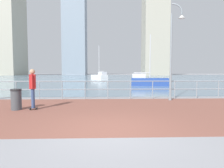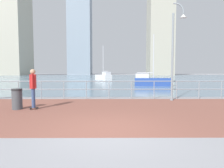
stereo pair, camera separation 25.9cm
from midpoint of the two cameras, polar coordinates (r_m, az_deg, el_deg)
The scene contains 12 objects.
ground at distance 45.49m, azimuth -1.91°, elevation 1.57°, with size 220.00×220.00×0.00m, color #9E9EA3.
brick_paving at distance 8.50m, azimuth -1.86°, elevation -7.82°, with size 28.00×7.01×0.01m, color #935647.
harbor_water at distance 56.86m, azimuth -1.92°, elevation 2.00°, with size 180.00×88.00×0.00m, color #6B899E.
waterfront_railing at distance 11.87m, azimuth -1.89°, elevation -0.73°, with size 25.25×0.06×1.14m.
lamppost at distance 11.91m, azimuth 17.32°, elevation 10.40°, with size 0.78×0.48×5.65m.
skateboarder at distance 9.23m, azimuth -23.24°, elevation -0.34°, with size 0.41×0.56×1.82m.
trash_bin at distance 9.61m, azimuth -27.26°, elevation -4.08°, with size 0.46×0.46×0.93m.
sailboat_teal at distance 39.19m, azimuth -3.92°, elevation 2.19°, with size 3.64×5.10×6.96m.
sailboat_yellow at distance 23.55m, azimuth 10.47°, elevation 0.93°, with size 4.52×2.12×6.11m.
tower_glass at distance 93.00m, azimuth 12.61°, elevation 15.56°, with size 10.78×10.01×43.52m.
tower_beige at distance 111.13m, azimuth -11.03°, elevation 14.67°, with size 12.26×12.57×47.57m.
tower_concrete at distance 104.87m, azimuth -30.11°, elevation 13.47°, with size 17.40×15.91×42.40m.
Camera 1 is at (-0.14, -5.46, 1.70)m, focal length 30.78 mm.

